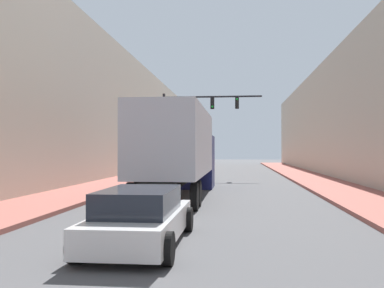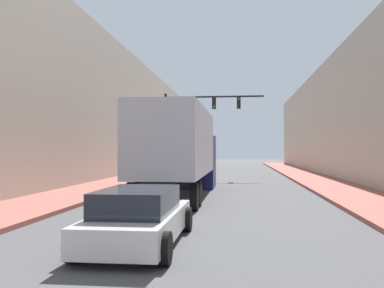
# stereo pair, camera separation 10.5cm
# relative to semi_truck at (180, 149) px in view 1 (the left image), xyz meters

# --- Properties ---
(sidewalk_right) EXTENTS (3.31, 80.00, 0.15)m
(sidewalk_right) POSITION_rel_semi_truck_xyz_m (8.02, 9.45, -2.11)
(sidewalk_right) COLOR #9E564C
(sidewalk_right) RESTS_ON ground
(sidewalk_left) EXTENTS (3.31, 80.00, 0.15)m
(sidewalk_left) POSITION_rel_semi_truck_xyz_m (-4.94, 9.45, -2.11)
(sidewalk_left) COLOR #9E564C
(sidewalk_left) RESTS_ON ground
(building_left) EXTENTS (6.00, 80.00, 10.56)m
(building_left) POSITION_rel_semi_truck_xyz_m (-9.59, 9.45, 3.09)
(building_left) COLOR #BCB29E
(building_left) RESTS_ON ground
(semi_truck) EXTENTS (2.59, 11.94, 3.90)m
(semi_truck) POSITION_rel_semi_truck_xyz_m (0.00, 0.00, 0.00)
(semi_truck) COLOR #B2B7C1
(semi_truck) RESTS_ON ground
(sedan_car) EXTENTS (1.98, 4.68, 1.28)m
(sedan_car) POSITION_rel_semi_truck_xyz_m (0.47, -10.25, -1.57)
(sedan_car) COLOR silver
(sedan_car) RESTS_ON ground
(traffic_signal_gantry) EXTENTS (7.81, 0.35, 6.64)m
(traffic_signal_gantry) POSITION_rel_semi_truck_xyz_m (-1.02, 13.67, 2.61)
(traffic_signal_gantry) COLOR black
(traffic_signal_gantry) RESTS_ON ground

